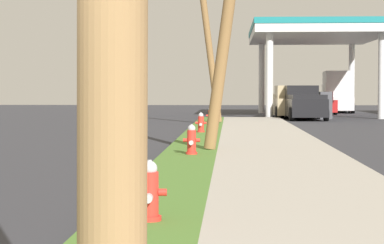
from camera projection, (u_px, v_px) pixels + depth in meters
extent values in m
cylinder|color=red|center=(150.00, 218.00, 9.17)|extent=(0.29, 0.29, 0.06)
cylinder|color=red|center=(150.00, 196.00, 9.15)|extent=(0.22, 0.22, 0.60)
sphere|color=#B2B2B7|center=(150.00, 168.00, 9.14)|extent=(0.19, 0.19, 0.19)
cylinder|color=#B2B2B7|center=(150.00, 162.00, 9.14)|extent=(0.06, 0.06, 0.05)
cylinder|color=red|center=(137.00, 192.00, 9.16)|extent=(0.10, 0.09, 0.09)
cylinder|color=red|center=(163.00, 192.00, 9.14)|extent=(0.10, 0.09, 0.09)
cylinder|color=#B2B2B7|center=(148.00, 198.00, 8.99)|extent=(0.11, 0.12, 0.11)
cylinder|color=red|center=(192.00, 153.00, 18.59)|extent=(0.29, 0.29, 0.06)
cylinder|color=red|center=(192.00, 142.00, 18.57)|extent=(0.22, 0.22, 0.60)
sphere|color=#B2B2B7|center=(192.00, 129.00, 18.56)|extent=(0.19, 0.19, 0.19)
cylinder|color=#B2B2B7|center=(192.00, 125.00, 18.56)|extent=(0.06, 0.06, 0.05)
cylinder|color=red|center=(185.00, 140.00, 18.58)|extent=(0.10, 0.09, 0.09)
cylinder|color=red|center=(198.00, 140.00, 18.56)|extent=(0.10, 0.09, 0.09)
cylinder|color=#B2B2B7|center=(191.00, 143.00, 18.41)|extent=(0.11, 0.12, 0.11)
cylinder|color=red|center=(201.00, 131.00, 28.26)|extent=(0.29, 0.29, 0.06)
cylinder|color=red|center=(201.00, 124.00, 28.25)|extent=(0.22, 0.22, 0.60)
sphere|color=#B2B2B7|center=(201.00, 115.00, 28.24)|extent=(0.19, 0.19, 0.19)
cylinder|color=#B2B2B7|center=(201.00, 113.00, 28.23)|extent=(0.06, 0.06, 0.05)
cylinder|color=red|center=(197.00, 123.00, 28.26)|extent=(0.10, 0.09, 0.09)
cylinder|color=red|center=(205.00, 123.00, 28.24)|extent=(0.10, 0.09, 0.09)
cylinder|color=#B2B2B7|center=(201.00, 124.00, 28.08)|extent=(0.11, 0.12, 0.11)
cylinder|color=red|center=(210.00, 122.00, 36.42)|extent=(0.29, 0.29, 0.06)
cylinder|color=red|center=(210.00, 116.00, 36.41)|extent=(0.22, 0.22, 0.60)
sphere|color=#B2B2B7|center=(210.00, 110.00, 36.39)|extent=(0.19, 0.19, 0.19)
cylinder|color=#B2B2B7|center=(210.00, 108.00, 36.39)|extent=(0.06, 0.06, 0.05)
cylinder|color=red|center=(207.00, 115.00, 36.41)|extent=(0.10, 0.09, 0.09)
cylinder|color=red|center=(214.00, 116.00, 36.40)|extent=(0.10, 0.09, 0.09)
cylinder|color=#B2B2B7|center=(210.00, 117.00, 36.24)|extent=(0.11, 0.12, 0.11)
cylinder|color=olive|center=(206.00, 22.00, 36.61)|extent=(1.61, 0.44, 9.85)
cylinder|color=silver|center=(269.00, 76.00, 44.32)|extent=(0.44, 0.44, 5.08)
cylinder|color=silver|center=(382.00, 76.00, 43.99)|extent=(0.44, 0.44, 5.08)
cylinder|color=silver|center=(262.00, 79.00, 55.27)|extent=(0.44, 0.44, 5.08)
cylinder|color=silver|center=(352.00, 79.00, 54.94)|extent=(0.44, 0.44, 5.08)
cube|color=white|center=(315.00, 35.00, 49.51)|extent=(8.39, 12.77, 0.50)
cube|color=#197A7F|center=(315.00, 29.00, 49.49)|extent=(8.49, 12.87, 0.36)
cube|color=#47474C|center=(325.00, 105.00, 44.23)|extent=(0.70, 1.10, 1.60)
cube|color=#47474C|center=(306.00, 102.00, 55.18)|extent=(0.70, 1.10, 1.60)
cube|color=red|center=(318.00, 106.00, 53.17)|extent=(2.10, 4.60, 0.85)
cube|color=red|center=(319.00, 96.00, 52.92)|extent=(1.72, 2.12, 0.56)
cylinder|color=black|center=(303.00, 109.00, 54.87)|extent=(0.26, 0.61, 0.60)
cylinder|color=black|center=(326.00, 109.00, 54.89)|extent=(0.26, 0.61, 0.60)
cylinder|color=black|center=(310.00, 110.00, 51.48)|extent=(0.26, 0.61, 0.60)
cylinder|color=black|center=(335.00, 110.00, 51.50)|extent=(0.26, 0.61, 0.60)
cube|color=black|center=(303.00, 107.00, 43.11)|extent=(2.31, 5.51, 1.00)
cube|color=black|center=(300.00, 92.00, 44.04)|extent=(1.96, 2.16, 0.76)
cube|color=black|center=(306.00, 97.00, 41.90)|extent=(2.05, 3.02, 0.24)
cylinder|color=black|center=(282.00, 112.00, 45.27)|extent=(0.26, 0.77, 0.76)
cylinder|color=black|center=(313.00, 112.00, 45.28)|extent=(0.26, 0.77, 0.76)
cylinder|color=black|center=(292.00, 114.00, 40.97)|extent=(0.26, 0.77, 0.76)
cylinder|color=black|center=(326.00, 114.00, 40.99)|extent=(0.26, 0.77, 0.76)
cube|color=white|center=(336.00, 103.00, 57.02)|extent=(2.33, 6.49, 1.00)
cube|color=white|center=(338.00, 84.00, 56.19)|extent=(2.16, 4.06, 1.90)
cube|color=white|center=(334.00, 91.00, 59.01)|extent=(1.94, 2.14, 0.90)
cylinder|color=black|center=(321.00, 107.00, 59.76)|extent=(0.26, 0.77, 0.76)
cylinder|color=black|center=(345.00, 107.00, 59.57)|extent=(0.26, 0.77, 0.76)
cylinder|color=black|center=(326.00, 108.00, 54.49)|extent=(0.26, 0.77, 0.76)
cylinder|color=black|center=(353.00, 108.00, 54.30)|extent=(0.26, 0.77, 0.76)
cube|color=tan|center=(289.00, 106.00, 45.98)|extent=(2.20, 5.47, 1.00)
cube|color=tan|center=(291.00, 92.00, 44.97)|extent=(1.92, 2.12, 0.76)
cube|color=tan|center=(287.00, 96.00, 47.14)|extent=(1.99, 2.98, 0.24)
cylinder|color=black|center=(310.00, 113.00, 43.84)|extent=(0.25, 0.77, 0.76)
cylinder|color=black|center=(277.00, 113.00, 43.86)|extent=(0.25, 0.77, 0.76)
cylinder|color=black|center=(300.00, 111.00, 48.13)|extent=(0.25, 0.77, 0.76)
cylinder|color=black|center=(271.00, 111.00, 48.16)|extent=(0.25, 0.77, 0.76)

